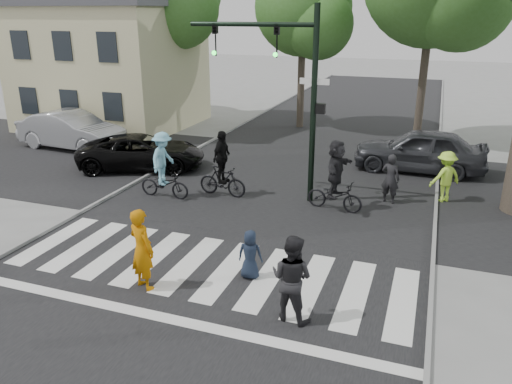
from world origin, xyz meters
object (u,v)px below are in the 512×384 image
traffic_signal (287,77)px  pedestrian_woman (142,249)px  cyclist_left (164,170)px  pedestrian_adult (292,278)px  cyclist_right (336,179)px  car_grey (419,150)px  cyclist_mid (222,170)px  car_silver (71,130)px  car_suv (142,152)px  pedestrian_child (250,254)px

traffic_signal → pedestrian_woman: (-1.28, -6.49, -2.97)m
traffic_signal → cyclist_left: (-3.72, -1.29, -2.95)m
pedestrian_adult → cyclist_right: size_ratio=0.81×
cyclist_right → car_grey: bearing=66.3°
cyclist_mid → car_silver: bearing=159.0°
cyclist_mid → car_grey: size_ratio=0.45×
pedestrian_adult → car_suv: size_ratio=0.38×
pedestrian_child → pedestrian_adult: pedestrian_adult is taller
pedestrian_child → traffic_signal: bearing=-88.6°
traffic_signal → pedestrian_adult: (2.08, -6.53, -3.01)m
cyclist_mid → car_silver: 9.33m
pedestrian_adult → car_silver: pedestrian_adult is taller
traffic_signal → car_suv: (-6.13, 1.23, -3.24)m
traffic_signal → car_suv: bearing=168.7°
cyclist_right → car_silver: cyclist_right is taller
pedestrian_adult → car_silver: (-12.80, 9.38, -0.07)m
cyclist_right → car_grey: size_ratio=0.45×
pedestrian_adult → car_suv: pedestrian_adult is taller
cyclist_left → car_grey: (7.67, 5.83, -0.12)m
cyclist_right → car_suv: cyclist_right is taller
car_grey → pedestrian_woman: bearing=-24.7°
cyclist_mid → traffic_signal: bearing=14.1°
traffic_signal → car_silver: traffic_signal is taller
pedestrian_adult → car_suv: bearing=-31.9°
pedestrian_adult → cyclist_left: (-5.80, 5.24, 0.05)m
traffic_signal → car_grey: traffic_signal is taller
cyclist_left → car_silver: 8.12m
cyclist_right → car_suv: bearing=167.6°
pedestrian_woman → cyclist_mid: cyclist_mid is taller
car_silver → pedestrian_child: bearing=-120.9°
pedestrian_adult → cyclist_right: 6.04m
pedestrian_woman → car_grey: 12.21m
pedestrian_woman → pedestrian_adult: size_ratio=1.04×
pedestrian_child → cyclist_left: size_ratio=0.53×
cyclist_mid → cyclist_right: size_ratio=0.99×
traffic_signal → cyclist_left: size_ratio=2.75×
cyclist_left → cyclist_right: bearing=8.2°
cyclist_mid → car_suv: bearing=157.2°
pedestrian_adult → cyclist_mid: cyclist_mid is taller
cyclist_left → cyclist_mid: bearing=24.6°
car_silver → car_suv: bearing=-105.0°
cyclist_left → cyclist_right: (5.46, 0.78, 0.04)m
pedestrian_adult → pedestrian_woman: bearing=10.8°
pedestrian_woman → car_silver: pedestrian_woman is taller
car_suv → car_silver: 4.86m
car_suv → car_grey: (10.08, 3.31, 0.16)m
pedestrian_woman → car_suv: 9.12m
cyclist_right → pedestrian_woman: bearing=-116.8°
traffic_signal → pedestrian_child: bearing=-81.8°
pedestrian_adult → cyclist_left: size_ratio=0.82×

